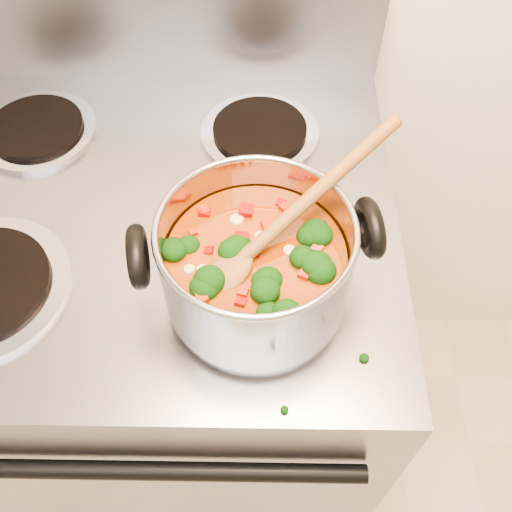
{
  "coord_description": "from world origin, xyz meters",
  "views": [
    {
      "loc": [
        0.18,
        0.62,
        1.54
      ],
      "look_at": [
        0.18,
        1.0,
        1.01
      ],
      "focal_mm": 40.0,
      "sensor_mm": 36.0,
      "label": 1
    }
  ],
  "objects": [
    {
      "name": "electric_range",
      "position": [
        0.0,
        1.16,
        0.47
      ],
      "size": [
        0.75,
        0.68,
        1.08
      ],
      "color": "gray",
      "rests_on": "ground"
    },
    {
      "name": "wooden_spoon",
      "position": [
        0.19,
        1.02,
        1.04
      ],
      "size": [
        0.25,
        0.21,
        0.11
      ],
      "rotation": [
        0.0,
        0.0,
        0.69
      ],
      "color": "brown",
      "rests_on": "stockpot"
    },
    {
      "name": "stockpot",
      "position": [
        0.18,
        1.0,
        1.0
      ],
      "size": [
        0.29,
        0.23,
        0.14
      ],
      "rotation": [
        0.0,
        0.0,
        0.17
      ],
      "color": "#A6A7AE",
      "rests_on": "electric_range"
    },
    {
      "name": "cooktop_crumbs",
      "position": [
        0.31,
        0.99,
        0.92
      ],
      "size": [
        0.06,
        0.25,
        0.01
      ],
      "color": "black",
      "rests_on": "electric_range"
    }
  ]
}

